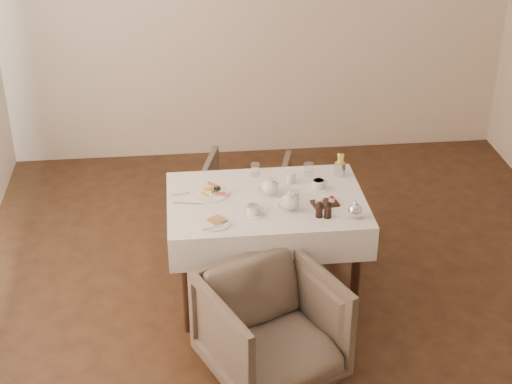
{
  "coord_description": "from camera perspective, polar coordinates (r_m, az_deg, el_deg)",
  "views": [
    {
      "loc": [
        -0.74,
        -4.18,
        3.23
      ],
      "look_at": [
        -0.27,
        0.19,
        0.82
      ],
      "focal_mm": 55.0,
      "sensor_mm": 36.0,
      "label": 1
    }
  ],
  "objects": [
    {
      "name": "teacup_far",
      "position": [
        5.19,
        4.56,
        0.53
      ],
      "size": [
        0.13,
        0.13,
        0.06
      ],
      "rotation": [
        0.0,
        0.0,
        0.21
      ],
      "color": "white",
      "rests_on": "table"
    },
    {
      "name": "teacup_near",
      "position": [
        4.88,
        -0.2,
        -1.35
      ],
      "size": [
        0.13,
        0.13,
        0.06
      ],
      "rotation": [
        0.0,
        0.0,
        0.1
      ],
      "color": "white",
      "rests_on": "table"
    },
    {
      "name": "pepper_mill_left",
      "position": [
        4.86,
        4.62,
        -1.26
      ],
      "size": [
        0.06,
        0.06,
        0.11
      ],
      "primitive_type": null,
      "rotation": [
        0.0,
        0.0,
        0.25
      ],
      "color": "black",
      "rests_on": "table"
    },
    {
      "name": "glass_right",
      "position": [
        5.36,
        3.83,
        1.67
      ],
      "size": [
        0.08,
        0.08,
        0.09
      ],
      "primitive_type": "cylinder",
      "rotation": [
        0.0,
        0.0,
        0.37
      ],
      "color": "silver",
      "rests_on": "table"
    },
    {
      "name": "teapot_front",
      "position": [
        4.92,
        2.45,
        -0.65
      ],
      "size": [
        0.19,
        0.17,
        0.13
      ],
      "primitive_type": null,
      "rotation": [
        0.0,
        0.0,
        0.38
      ],
      "color": "white",
      "rests_on": "table"
    },
    {
      "name": "silver_pot",
      "position": [
        4.87,
        7.2,
        -1.29
      ],
      "size": [
        0.12,
        0.11,
        0.12
      ],
      "primitive_type": null,
      "rotation": [
        0.0,
        0.0,
        0.15
      ],
      "color": "white",
      "rests_on": "table"
    },
    {
      "name": "breakfast_plate",
      "position": [
        5.14,
        -3.35,
        0.0
      ],
      "size": [
        0.25,
        0.25,
        0.03
      ],
      "rotation": [
        0.0,
        0.0,
        0.27
      ],
      "color": "white",
      "rests_on": "table"
    },
    {
      "name": "armchair_far",
      "position": [
        6.05,
        -0.74,
        -0.33
      ],
      "size": [
        0.77,
        0.79,
        0.59
      ],
      "primitive_type": "imported",
      "rotation": [
        0.0,
        0.0,
        2.88
      ],
      "color": "#51483B",
      "rests_on": "ground"
    },
    {
      "name": "pepper_mill_right",
      "position": [
        4.86,
        5.25,
        -1.28
      ],
      "size": [
        0.07,
        0.07,
        0.11
      ],
      "primitive_type": null,
      "rotation": [
        0.0,
        0.0,
        -0.42
      ],
      "color": "black",
      "rests_on": "table"
    },
    {
      "name": "table",
      "position": [
        5.13,
        0.73,
        -1.64
      ],
      "size": [
        1.28,
        0.88,
        0.75
      ],
      "color": "black",
      "rests_on": "ground"
    },
    {
      "name": "side_plate",
      "position": [
        4.8,
        -3.07,
        -2.27
      ],
      "size": [
        0.2,
        0.19,
        0.02
      ],
      "rotation": [
        0.0,
        0.0,
        0.4
      ],
      "color": "white",
      "rests_on": "table"
    },
    {
      "name": "condiment_board",
      "position": [
        5.02,
        5.01,
        -0.76
      ],
      "size": [
        0.18,
        0.14,
        0.04
      ],
      "rotation": [
        0.0,
        0.0,
        0.16
      ],
      "color": "black",
      "rests_on": "table"
    },
    {
      "name": "teapot_centre",
      "position": [
        5.1,
        1.01,
        0.48
      ],
      "size": [
        0.18,
        0.15,
        0.13
      ],
      "primitive_type": null,
      "rotation": [
        0.0,
        0.0,
        0.22
      ],
      "color": "white",
      "rests_on": "table"
    },
    {
      "name": "cutlery_fork",
      "position": [
        5.15,
        -5.17,
        -0.11
      ],
      "size": [
        0.2,
        0.05,
        0.0
      ],
      "primitive_type": "cube",
      "rotation": [
        0.0,
        0.0,
        1.75
      ],
      "color": "silver",
      "rests_on": "table"
    },
    {
      "name": "armchair_near",
      "position": [
        4.64,
        1.13,
        -9.86
      ],
      "size": [
        0.95,
        0.96,
        0.67
      ],
      "primitive_type": "imported",
      "rotation": [
        0.0,
        0.0,
        0.42
      ],
      "color": "#51483B",
      "rests_on": "ground"
    },
    {
      "name": "cutlery_knife",
      "position": [
        5.03,
        -4.98,
        -0.83
      ],
      "size": [
        0.2,
        0.06,
        0.0
      ],
      "primitive_type": "cube",
      "rotation": [
        0.0,
        0.0,
        1.36
      ],
      "color": "silver",
      "rests_on": "table"
    },
    {
      "name": "glass_mid",
      "position": [
        5.05,
        2.83,
        -0.07
      ],
      "size": [
        0.06,
        0.06,
        0.09
      ],
      "primitive_type": "cylinder",
      "rotation": [
        0.0,
        0.0,
        0.03
      ],
      "color": "silver",
      "rests_on": "table"
    },
    {
      "name": "fries_cup",
      "position": [
        5.36,
        6.12,
        1.91
      ],
      "size": [
        0.08,
        0.08,
        0.16
      ],
      "rotation": [
        0.0,
        0.0,
        0.14
      ],
      "color": "silver",
      "rests_on": "table"
    },
    {
      "name": "glass_left",
      "position": [
        5.34,
        -0.06,
        1.64
      ],
      "size": [
        0.07,
        0.07,
        0.09
      ],
      "primitive_type": "cylinder",
      "rotation": [
        0.0,
        0.0,
        0.17
      ],
      "color": "silver",
      "rests_on": "table"
    },
    {
      "name": "creamer",
      "position": [
        5.26,
        2.56,
        1.1
      ],
      "size": [
        0.08,
        0.08,
        0.07
      ],
      "primitive_type": "cylinder",
      "rotation": [
        0.0,
        0.0,
        0.31
      ],
      "color": "white",
      "rests_on": "table"
    }
  ]
}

